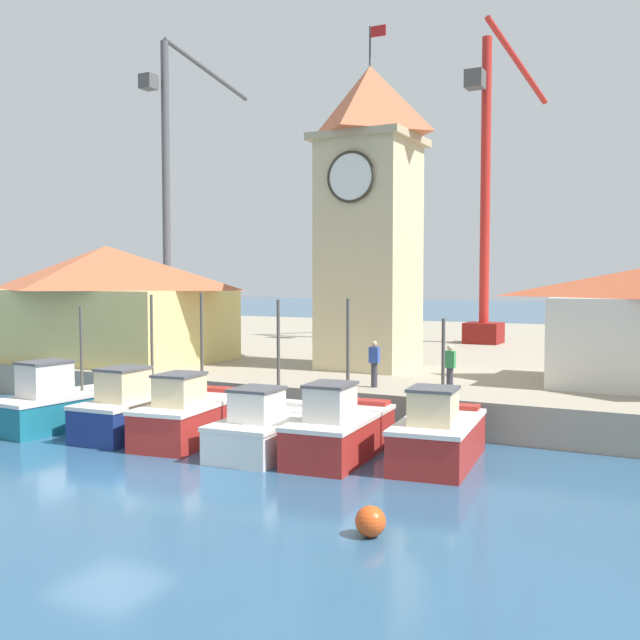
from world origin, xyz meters
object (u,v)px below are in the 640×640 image
warehouse_left (107,301)px  port_crane_far (487,224)px  clock_tower (369,210)px  fishing_boat_mid_left (269,429)px  mooring_buoy (371,521)px  fishing_boat_far_left (65,404)px  fishing_boat_left_outer (140,410)px  fishing_boat_left_inner (192,416)px  dock_worker_along_quay (450,368)px  port_crane_near (169,217)px  fishing_boat_mid_right (438,436)px  fishing_boat_center (340,430)px  dock_worker_near_tower (374,363)px

warehouse_left → port_crane_far: 21.82m
clock_tower → fishing_boat_mid_left: bearing=-82.5°
warehouse_left → mooring_buoy: size_ratio=17.88×
fishing_boat_far_left → warehouse_left: (-5.56, 7.95, 3.18)m
warehouse_left → fishing_boat_left_outer: bearing=-41.8°
fishing_boat_left_inner → dock_worker_along_quay: fishing_boat_left_inner is taller
warehouse_left → port_crane_near: 19.30m
port_crane_near → mooring_buoy: (28.29, -29.17, -9.02)m
fishing_boat_mid_left → dock_worker_along_quay: fishing_boat_mid_left is taller
fishing_boat_far_left → fishing_boat_mid_right: bearing=4.4°
fishing_boat_mid_left → fishing_boat_mid_right: size_ratio=1.04×
port_crane_near → dock_worker_along_quay: 33.28m
fishing_boat_far_left → mooring_buoy: fishing_boat_far_left is taller
port_crane_near → fishing_boat_center: bearing=-43.4°
fishing_boat_far_left → fishing_boat_mid_right: 12.89m
fishing_boat_center → dock_worker_near_tower: bearing=102.5°
fishing_boat_center → dock_worker_near_tower: (-1.13, 5.07, 1.33)m
fishing_boat_center → port_crane_far: (-2.30, 24.21, 7.41)m
port_crane_near → mooring_buoy: bearing=-45.9°
fishing_boat_far_left → port_crane_far: size_ratio=0.28×
fishing_boat_left_inner → fishing_boat_mid_right: (7.72, 0.73, -0.01)m
warehouse_left → port_crane_near: (-9.22, 16.08, 5.38)m
fishing_boat_mid_left → dock_worker_along_quay: bearing=54.5°
fishing_boat_mid_left → port_crane_near: 34.20m
fishing_boat_left_outer → clock_tower: 12.87m
port_crane_near → port_crane_far: bearing=1.5°
mooring_buoy → fishing_boat_mid_left: bearing=136.5°
fishing_boat_mid_right → port_crane_far: 25.28m
fishing_boat_center → port_crane_near: (-24.93, 23.60, 8.57)m
warehouse_left → port_crane_near: port_crane_near is taller
fishing_boat_mid_left → port_crane_far: size_ratio=0.24×
mooring_buoy → dock_worker_along_quay: (-1.72, 10.48, 1.79)m
fishing_boat_mid_left → dock_worker_along_quay: (3.76, 5.28, 1.41)m
port_crane_far → port_crane_near: bearing=-178.5°
fishing_boat_far_left → fishing_boat_mid_left: size_ratio=1.15×
fishing_boat_center → port_crane_far: bearing=95.4°
fishing_boat_left_outer → fishing_boat_left_inner: fishing_boat_left_inner is taller
fishing_boat_center → port_crane_far: port_crane_far is taller
fishing_boat_left_inner → warehouse_left: (-10.70, 7.69, 3.18)m
fishing_boat_left_inner → port_crane_near: (-19.92, 23.77, 8.56)m
fishing_boat_mid_right → port_crane_far: port_crane_far is taller
fishing_boat_mid_left → fishing_boat_left_inner: bearing=176.1°
warehouse_left → port_crane_near: size_ratio=0.53×
fishing_boat_left_outer → port_crane_far: port_crane_far is taller
fishing_boat_mid_left → clock_tower: clock_tower is taller
dock_worker_near_tower → fishing_boat_left_outer: bearing=-139.5°
fishing_boat_far_left → dock_worker_near_tower: fishing_boat_far_left is taller
port_crane_near → dock_worker_near_tower: port_crane_near is taller
clock_tower → dock_worker_along_quay: 9.23m
fishing_boat_mid_left → fishing_boat_center: bearing=9.6°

